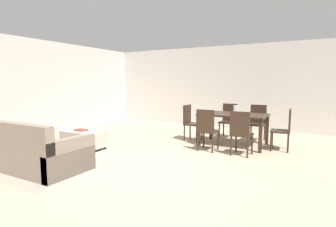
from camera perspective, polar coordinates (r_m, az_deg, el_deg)
name	(u,v)px	position (r m, az deg, el deg)	size (l,w,h in m)	color
ground_plane	(151,168)	(4.82, -3.61, -11.49)	(10.80, 10.80, 0.00)	tan
wall_back	(233,87)	(9.19, 13.53, 5.47)	(9.00, 0.12, 2.70)	beige
wall_left	(18,88)	(8.23, -29.03, 4.74)	(0.12, 11.00, 2.70)	beige
area_rug	(60,157)	(5.94, -21.88, -8.43)	(3.00, 2.80, 0.01)	gray
couch	(26,151)	(5.43, -27.82, -7.06)	(2.28, 0.96, 0.86)	gray
ottoman_table	(84,139)	(6.35, -17.38, -5.11)	(0.90, 0.57, 0.43)	#B7AD9E
dining_table	(233,118)	(6.58, 13.65, -0.85)	(1.53, 0.97, 0.76)	#332319
dining_chair_near_left	(207,128)	(5.91, 8.18, -2.98)	(0.41, 0.41, 0.92)	#332319
dining_chair_near_right	(241,131)	(5.68, 15.13, -3.54)	(0.42, 0.42, 0.92)	#332319
dining_chair_far_left	(229,118)	(7.54, 12.70, -1.03)	(0.41, 0.41, 0.92)	#332319
dining_chair_far_right	(257,121)	(7.33, 18.35, -1.41)	(0.41, 0.41, 0.92)	#332319
dining_chair_head_east	(285,127)	(6.42, 23.41, -2.71)	(0.43, 0.43, 0.92)	#332319
dining_chair_head_west	(190,121)	(6.98, 4.75, -1.49)	(0.41, 0.41, 0.92)	#332319
vase_centerpiece	(235,110)	(6.52, 14.06, 0.78)	(0.10, 0.10, 0.20)	silver
book_on_ottoman	(81,130)	(6.33, -17.92, -3.32)	(0.26, 0.20, 0.03)	maroon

